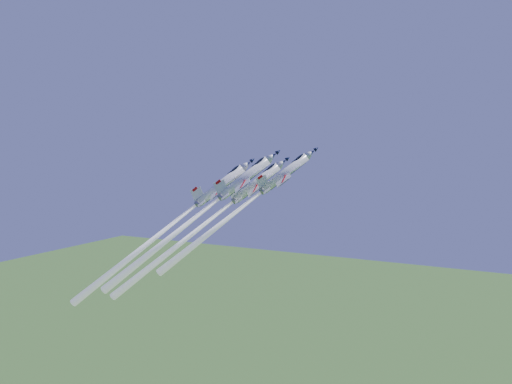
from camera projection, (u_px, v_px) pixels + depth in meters
The scene contains 4 objects.
jet_lead at pixel (241, 208), 123.18m from camera, with size 29.74×18.35×30.91m.
jet_left at pixel (204, 225), 131.06m from camera, with size 35.01×21.67×36.86m.
jet_right at pixel (195, 218), 120.73m from camera, with size 32.49×20.07×33.94m.
jet_slot at pixel (167, 228), 127.34m from camera, with size 35.20×21.78×37.04m.
Camera 1 is at (57.57, -109.24, 88.53)m, focal length 40.00 mm.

